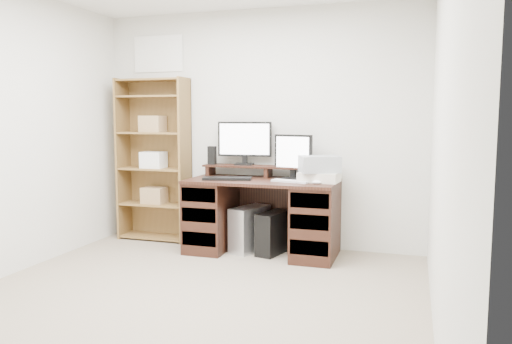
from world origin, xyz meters
The scene contains 14 objects.
room centered at (0.00, 0.00, 1.25)m, with size 3.54×4.04×2.54m.
desk centered at (0.15, 1.64, 0.39)m, with size 1.50×0.70×0.75m.
riser_shelf centered at (0.15, 1.85, 0.84)m, with size 1.40×0.22×0.12m.
monitor_wide centered at (-0.12, 1.89, 1.12)m, with size 0.58×0.17×0.46m.
monitor_small centered at (0.43, 1.78, 0.99)m, with size 0.41×0.20×0.45m.
speaker centered at (-0.47, 1.83, 0.97)m, with size 0.08×0.08×0.19m, color black.
keyboard_black centered at (-0.18, 1.53, 0.76)m, with size 0.48×0.16×0.03m, color black.
keyboard_white centered at (0.47, 1.55, 0.76)m, with size 0.38×0.11×0.02m, color silver.
mouse centered at (0.73, 1.48, 0.77)m, with size 0.09×0.06×0.03m, color white.
printer centered at (0.73, 1.65, 0.80)m, with size 0.38×0.28×0.09m, color beige.
basket centered at (0.73, 1.65, 0.92)m, with size 0.37×0.26×0.16m, color gray.
tower_silver centered at (0.01, 1.67, 0.23)m, with size 0.21×0.46×0.46m, color silver.
tower_black centered at (0.26, 1.65, 0.21)m, with size 0.28×0.46×0.42m.
bookshelf centered at (-1.17, 1.86, 0.92)m, with size 0.80×0.30×1.80m.
Camera 1 is at (1.59, -3.10, 1.38)m, focal length 35.00 mm.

